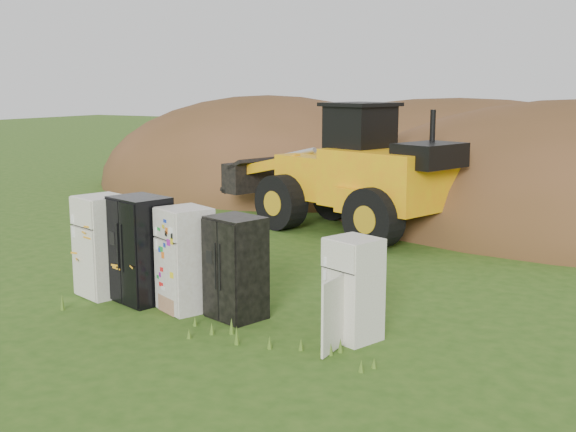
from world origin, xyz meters
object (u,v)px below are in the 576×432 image
(fridge_open_door, at_px, (353,289))
(wheel_loader, at_px, (335,166))
(fridge_dark_mid, at_px, (236,268))
(fridge_leftmost, at_px, (103,246))
(fridge_sticker, at_px, (186,259))
(fridge_black_side, at_px, (141,249))

(fridge_open_door, relative_size, wheel_loader, 0.23)
(fridge_dark_mid, relative_size, fridge_open_door, 1.09)
(fridge_leftmost, relative_size, fridge_open_door, 1.17)
(wheel_loader, bearing_deg, fridge_sticker, -65.95)
(fridge_black_side, distance_m, wheel_loader, 7.63)
(fridge_black_side, bearing_deg, fridge_dark_mid, 17.58)
(fridge_leftmost, bearing_deg, fridge_sticker, 17.23)
(fridge_black_side, relative_size, fridge_dark_mid, 1.11)
(fridge_black_side, relative_size, fridge_sticker, 1.06)
(fridge_black_side, xyz_separation_m, fridge_sticker, (1.00, -0.03, -0.05))
(fridge_leftmost, xyz_separation_m, fridge_open_door, (4.95, 0.07, -0.14))
(fridge_sticker, distance_m, fridge_open_door, 3.09)
(fridge_dark_mid, height_order, wheel_loader, wheel_loader)
(fridge_sticker, bearing_deg, fridge_leftmost, -156.44)
(fridge_leftmost, height_order, fridge_black_side, fridge_black_side)
(fridge_leftmost, distance_m, wheel_loader, 7.74)
(fridge_dark_mid, bearing_deg, wheel_loader, 119.91)
(fridge_dark_mid, bearing_deg, fridge_black_side, -162.39)
(fridge_black_side, bearing_deg, fridge_open_door, 17.00)
(fridge_open_door, height_order, wheel_loader, wheel_loader)
(fridge_dark_mid, xyz_separation_m, fridge_open_door, (2.11, -0.00, -0.07))
(fridge_dark_mid, bearing_deg, fridge_leftmost, -162.03)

